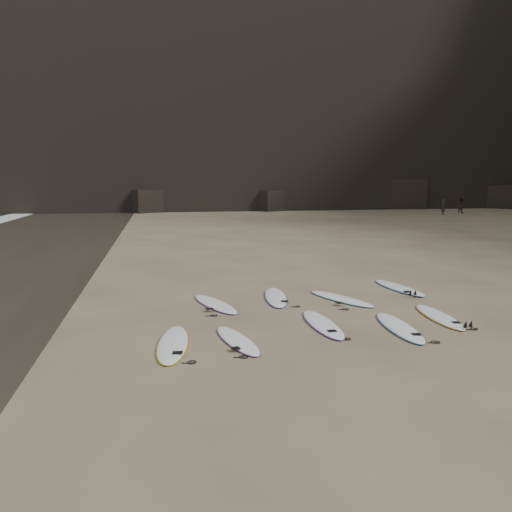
{
  "coord_description": "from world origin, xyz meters",
  "views": [
    {
      "loc": [
        -4.39,
        -11.83,
        3.78
      ],
      "look_at": [
        -1.62,
        2.39,
        1.5
      ],
      "focal_mm": 35.0,
      "sensor_mm": 36.0,
      "label": 1
    }
  ],
  "objects_px": {
    "person_b": "(461,205)",
    "surfboard_2": "(322,324)",
    "surfboard_8": "(399,288)",
    "surfboard_3": "(399,327)",
    "surfboard_5": "(215,304)",
    "surfboard_1": "(237,340)",
    "surfboard_7": "(341,298)",
    "surfboard_6": "(276,297)",
    "surfboard_0": "(173,343)",
    "person_a": "(443,207)",
    "surfboard_4": "(439,316)"
  },
  "relations": [
    {
      "from": "surfboard_5",
      "to": "person_b",
      "type": "height_order",
      "value": "person_b"
    },
    {
      "from": "surfboard_2",
      "to": "person_b",
      "type": "height_order",
      "value": "person_b"
    },
    {
      "from": "surfboard_6",
      "to": "surfboard_3",
      "type": "bearing_deg",
      "value": -49.79
    },
    {
      "from": "surfboard_2",
      "to": "surfboard_8",
      "type": "height_order",
      "value": "surfboard_8"
    },
    {
      "from": "surfboard_2",
      "to": "surfboard_8",
      "type": "xyz_separation_m",
      "value": [
        3.95,
        3.6,
        0.0
      ]
    },
    {
      "from": "surfboard_0",
      "to": "surfboard_1",
      "type": "height_order",
      "value": "surfboard_0"
    },
    {
      "from": "person_a",
      "to": "surfboard_7",
      "type": "bearing_deg",
      "value": -24.26
    },
    {
      "from": "surfboard_0",
      "to": "surfboard_6",
      "type": "bearing_deg",
      "value": 55.92
    },
    {
      "from": "surfboard_2",
      "to": "surfboard_3",
      "type": "xyz_separation_m",
      "value": [
        1.82,
        -0.63,
        0.0
      ]
    },
    {
      "from": "surfboard_5",
      "to": "surfboard_1",
      "type": "bearing_deg",
      "value": -106.39
    },
    {
      "from": "surfboard_2",
      "to": "person_a",
      "type": "distance_m",
      "value": 42.47
    },
    {
      "from": "surfboard_8",
      "to": "surfboard_3",
      "type": "bearing_deg",
      "value": -124.03
    },
    {
      "from": "surfboard_0",
      "to": "surfboard_7",
      "type": "xyz_separation_m",
      "value": [
        5.3,
        3.33,
        -0.0
      ]
    },
    {
      "from": "surfboard_0",
      "to": "surfboard_4",
      "type": "distance_m",
      "value": 7.24
    },
    {
      "from": "surfboard_4",
      "to": "surfboard_5",
      "type": "distance_m",
      "value": 6.37
    },
    {
      "from": "surfboard_1",
      "to": "surfboard_3",
      "type": "bearing_deg",
      "value": -9.22
    },
    {
      "from": "surfboard_1",
      "to": "surfboard_0",
      "type": "bearing_deg",
      "value": 166.43
    },
    {
      "from": "surfboard_4",
      "to": "surfboard_7",
      "type": "xyz_separation_m",
      "value": [
        -1.89,
        2.45,
        0.0
      ]
    },
    {
      "from": "surfboard_1",
      "to": "surfboard_7",
      "type": "bearing_deg",
      "value": 29.17
    },
    {
      "from": "surfboard_3",
      "to": "surfboard_8",
      "type": "distance_m",
      "value": 4.74
    },
    {
      "from": "surfboard_7",
      "to": "person_b",
      "type": "relative_size",
      "value": 1.55
    },
    {
      "from": "surfboard_2",
      "to": "person_b",
      "type": "distance_m",
      "value": 45.88
    },
    {
      "from": "surfboard_1",
      "to": "surfboard_3",
      "type": "distance_m",
      "value": 4.19
    },
    {
      "from": "surfboard_2",
      "to": "surfboard_7",
      "type": "bearing_deg",
      "value": 59.49
    },
    {
      "from": "surfboard_4",
      "to": "surfboard_8",
      "type": "distance_m",
      "value": 3.59
    },
    {
      "from": "surfboard_6",
      "to": "person_b",
      "type": "height_order",
      "value": "person_b"
    },
    {
      "from": "surfboard_5",
      "to": "surfboard_4",
      "type": "bearing_deg",
      "value": -42.17
    },
    {
      "from": "surfboard_0",
      "to": "surfboard_6",
      "type": "relative_size",
      "value": 1.01
    },
    {
      "from": "surfboard_3",
      "to": "surfboard_2",
      "type": "bearing_deg",
      "value": 165.55
    },
    {
      "from": "surfboard_0",
      "to": "person_a",
      "type": "distance_m",
      "value": 45.44
    },
    {
      "from": "surfboard_7",
      "to": "surfboard_8",
      "type": "bearing_deg",
      "value": -1.59
    },
    {
      "from": "surfboard_1",
      "to": "surfboard_7",
      "type": "distance_m",
      "value": 5.08
    },
    {
      "from": "surfboard_8",
      "to": "person_a",
      "type": "xyz_separation_m",
      "value": [
        20.56,
        31.08,
        0.74
      ]
    },
    {
      "from": "surfboard_5",
      "to": "surfboard_8",
      "type": "relative_size",
      "value": 0.95
    },
    {
      "from": "surfboard_0",
      "to": "person_b",
      "type": "height_order",
      "value": "person_b"
    },
    {
      "from": "surfboard_4",
      "to": "surfboard_6",
      "type": "distance_m",
      "value": 4.91
    },
    {
      "from": "surfboard_1",
      "to": "surfboard_8",
      "type": "height_order",
      "value": "surfboard_8"
    },
    {
      "from": "surfboard_8",
      "to": "surfboard_5",
      "type": "bearing_deg",
      "value": -178.45
    },
    {
      "from": "surfboard_7",
      "to": "surfboard_8",
      "type": "xyz_separation_m",
      "value": [
        2.51,
        1.09,
        0.0
      ]
    },
    {
      "from": "surfboard_1",
      "to": "surfboard_2",
      "type": "distance_m",
      "value": 2.51
    },
    {
      "from": "person_a",
      "to": "surfboard_4",
      "type": "bearing_deg",
      "value": -20.07
    },
    {
      "from": "surfboard_7",
      "to": "surfboard_0",
      "type": "bearing_deg",
      "value": -172.94
    },
    {
      "from": "surfboard_2",
      "to": "surfboard_3",
      "type": "bearing_deg",
      "value": -19.74
    },
    {
      "from": "surfboard_3",
      "to": "person_b",
      "type": "distance_m",
      "value": 45.32
    },
    {
      "from": "surfboard_2",
      "to": "surfboard_4",
      "type": "xyz_separation_m",
      "value": [
        3.34,
        0.05,
        -0.0
      ]
    },
    {
      "from": "surfboard_0",
      "to": "surfboard_6",
      "type": "distance_m",
      "value": 5.14
    },
    {
      "from": "surfboard_6",
      "to": "surfboard_1",
      "type": "bearing_deg",
      "value": -106.87
    },
    {
      "from": "surfboard_6",
      "to": "surfboard_0",
      "type": "bearing_deg",
      "value": -122.19
    },
    {
      "from": "person_b",
      "to": "surfboard_2",
      "type": "bearing_deg",
      "value": 121.36
    },
    {
      "from": "surfboard_1",
      "to": "surfboard_7",
      "type": "relative_size",
      "value": 0.89
    }
  ]
}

